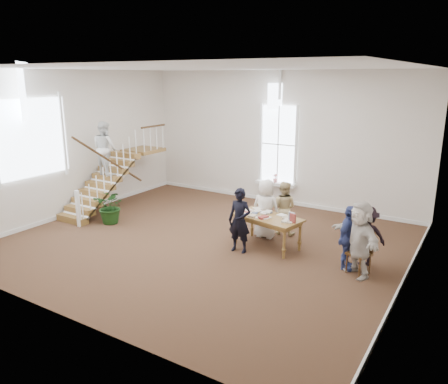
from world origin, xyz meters
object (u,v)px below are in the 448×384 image
Objects in this scene: elderly_woman at (266,209)px; woman_cluster_c at (359,239)px; police_officer at (240,220)px; library_table at (267,219)px; person_yellow at (283,208)px; floor_plant at (111,206)px; side_chair at (362,249)px; woman_cluster_a at (348,238)px; woman_cluster_b at (366,236)px.

elderly_woman is 0.95× the size of woman_cluster_c.
library_table is at bearing 52.85° from police_officer.
woman_cluster_c is (2.51, -1.56, 0.10)m from person_yellow.
side_chair is (7.29, 0.48, 0.04)m from floor_plant.
woman_cluster_a is (2.51, -0.86, -0.06)m from elderly_woman.
elderly_woman is 2.65m from woman_cluster_a.
woman_cluster_a is at bearing 4.82° from police_officer.
library_table is at bearing 116.21° from elderly_woman.
side_chair is at bearing 58.43° from woman_cluster_b.
woman_cluster_b is 0.83× the size of woman_cluster_c.
woman_cluster_c reaches higher than side_chair.
woman_cluster_c is 0.33m from side_chair.
elderly_woman is 2.84m from woman_cluster_b.
library_table is 2.48m from woman_cluster_b.
elderly_woman is 1.14× the size of woman_cluster_b.
floor_plant is (-4.78, -0.78, -0.21)m from library_table.
library_table is 1.88× the size of side_chair.
library_table is 1.25× the size of person_yellow.
elderly_woman is at bearing -43.74° from woman_cluster_b.
police_officer is at bearing 105.46° from woman_cluster_a.
elderly_woman is 3.00m from woman_cluster_c.
woman_cluster_c is at bearing 2.52° from floor_plant.
woman_cluster_c is 7.28m from floor_plant.
side_chair is at bearing -89.84° from woman_cluster_a.
library_table is at bearing -150.04° from woman_cluster_c.
side_chair is at bearing 142.91° from person_yellow.
floor_plant is (-7.26, -0.97, -0.18)m from woman_cluster_b.
elderly_woman reaches higher than woman_cluster_b.
woman_cluster_c reaches higher than police_officer.
person_yellow is (-0.03, 1.10, 0.02)m from library_table.
floor_plant is at bearing 101.17° from woman_cluster_a.
police_officer is 1.15× the size of woman_cluster_b.
woman_cluster_c is at bearing 0.05° from police_officer.
person_yellow is 2.59m from woman_cluster_a.
floor_plant is (-4.35, -0.13, -0.29)m from police_officer.
library_table is 1.10m from person_yellow.
side_chair is (0.03, -0.49, -0.15)m from woman_cluster_b.
library_table is 0.69m from elderly_woman.
police_officer is at bearing -135.70° from woman_cluster_c.
elderly_woman is at bearing 50.72° from person_yellow.
person_yellow is at bearing 73.39° from police_officer.
woman_cluster_b is at bearing 116.85° from side_chair.
library_table is 1.16× the size of elderly_woman.
floor_plant is (-4.45, -1.38, -0.29)m from elderly_woman.
woman_cluster_a is 6.98m from floor_plant.
woman_cluster_b is 1.41× the size of side_chair.
woman_cluster_b is 7.33m from floor_plant.
woman_cluster_b is at bearing 12.42° from police_officer.
person_yellow is 1.00× the size of woman_cluster_a.
library_table is 1.79× the size of floor_plant.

